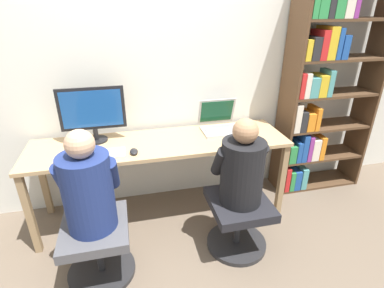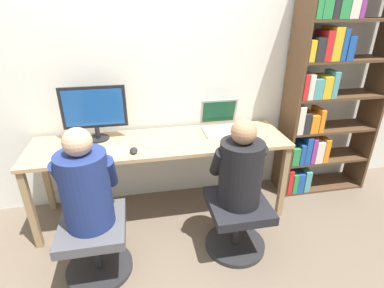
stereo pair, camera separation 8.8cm
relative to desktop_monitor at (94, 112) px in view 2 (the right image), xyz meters
name	(u,v)px [view 2 (the right image)]	position (x,y,z in m)	size (l,w,h in m)	color
ground_plane	(168,232)	(0.52, -0.43, -0.98)	(14.00, 14.00, 0.00)	brown
wall_back	(154,65)	(0.52, 0.21, 0.32)	(10.00, 0.05, 2.60)	silver
desk	(161,149)	(0.52, -0.14, -0.32)	(2.15, 0.58, 0.73)	tan
desktop_monitor	(94,112)	(0.00, 0.00, 0.00)	(0.52, 0.18, 0.46)	black
laptop	(222,124)	(1.09, 0.00, -0.19)	(0.34, 0.33, 0.26)	#B7B7BC
keyboard	(96,153)	(0.01, -0.30, -0.24)	(0.43, 0.16, 0.03)	silver
computer_mouse_by_keyboard	(134,150)	(0.29, -0.31, -0.23)	(0.06, 0.10, 0.03)	black
office_chair_left	(95,242)	(-0.02, -0.73, -0.72)	(0.48, 0.48, 0.44)	#262628
office_chair_right	(237,220)	(1.03, -0.69, -0.72)	(0.48, 0.48, 0.44)	#262628
person_at_monitor	(85,185)	(-0.02, -0.72, -0.24)	(0.39, 0.35, 0.69)	navy
person_at_laptop	(241,169)	(1.03, -0.68, -0.26)	(0.38, 0.33, 0.65)	black
bookshelf	(324,94)	(2.05, -0.02, 0.04)	(0.90, 0.31, 2.00)	#513823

